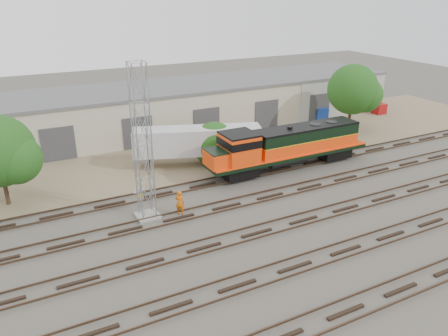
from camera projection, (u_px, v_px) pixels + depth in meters
name	position (u px, v px, depth m)	size (l,w,h in m)	color
ground	(280.00, 204.00, 34.41)	(140.00, 140.00, 0.00)	#47423A
dirt_strip	(202.00, 148.00, 46.75)	(80.00, 16.00, 0.02)	#726047
tracks	(304.00, 220.00, 31.91)	(80.00, 20.40, 0.28)	black
warehouse	(174.00, 107.00, 52.33)	(58.40, 10.40, 5.30)	beige
locomotive	(286.00, 146.00, 40.41)	(16.54, 2.90, 3.98)	black
signal_tower	(143.00, 147.00, 30.44)	(1.68, 1.68, 11.38)	gray
sign_post	(140.00, 197.00, 32.31)	(0.86, 0.17, 2.12)	gray
worker	(180.00, 203.00, 32.56)	(0.71, 0.46, 1.94)	#D8630C
semi_trailer	(200.00, 142.00, 41.39)	(12.14, 6.33, 3.70)	beige
dumpster_blue	(321.00, 113.00, 56.91)	(1.60, 1.50, 1.50)	navy
dumpster_red	(379.00, 109.00, 59.29)	(1.50, 1.40, 1.40)	maroon
tree_west	(2.00, 153.00, 32.77)	(5.79, 5.52, 7.22)	#382619
tree_mid	(217.00, 145.00, 42.07)	(4.52, 4.30, 4.30)	#382619
tree_east	(356.00, 91.00, 50.68)	(6.12, 5.83, 7.86)	#382619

